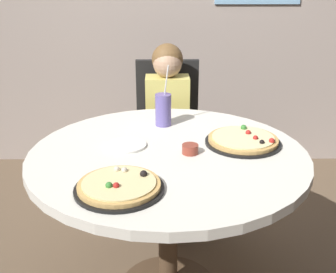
{
  "coord_description": "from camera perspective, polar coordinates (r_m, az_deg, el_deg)",
  "views": [
    {
      "loc": [
        -0.01,
        -1.67,
        1.48
      ],
      "look_at": [
        0.0,
        0.05,
        0.8
      ],
      "focal_mm": 45.22,
      "sensor_mm": 36.0,
      "label": 1
    }
  ],
  "objects": [
    {
      "name": "sauce_bowl",
      "position": [
        1.8,
        3.01,
        -1.7
      ],
      "size": [
        0.07,
        0.07,
        0.04
      ],
      "primitive_type": "cylinder",
      "color": "brown",
      "rests_on": "dining_table"
    },
    {
      "name": "soda_cup",
      "position": [
        2.11,
        -0.65,
        3.64
      ],
      "size": [
        0.08,
        0.08,
        0.31
      ],
      "color": "#6659A5",
      "rests_on": "dining_table"
    },
    {
      "name": "chair_wooden",
      "position": [
        2.73,
        -0.12,
        1.24
      ],
      "size": [
        0.41,
        0.41,
        0.95
      ],
      "color": "black",
      "rests_on": "ground_plane"
    },
    {
      "name": "pizza_veggie",
      "position": [
        1.52,
        -6.59,
        -6.67
      ],
      "size": [
        0.32,
        0.32,
        0.05
      ],
      "color": "black",
      "rests_on": "dining_table"
    },
    {
      "name": "pizza_cheese",
      "position": [
        1.93,
        10.1,
        -0.5
      ],
      "size": [
        0.34,
        0.34,
        0.05
      ],
      "color": "black",
      "rests_on": "dining_table"
    },
    {
      "name": "diner_child",
      "position": [
        2.58,
        -0.05,
        -1.14
      ],
      "size": [
        0.26,
        0.41,
        1.08
      ],
      "color": "#3F4766",
      "rests_on": "ground_plane"
    },
    {
      "name": "plate_small",
      "position": [
        1.89,
        -5.67,
        -1.17
      ],
      "size": [
        0.18,
        0.18,
        0.01
      ],
      "primitive_type": "cylinder",
      "color": "white",
      "rests_on": "dining_table"
    },
    {
      "name": "dining_table",
      "position": [
        1.87,
        0.01,
        -4.82
      ],
      "size": [
        1.2,
        1.2,
        0.75
      ],
      "color": "silver",
      "rests_on": "ground_plane"
    }
  ]
}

